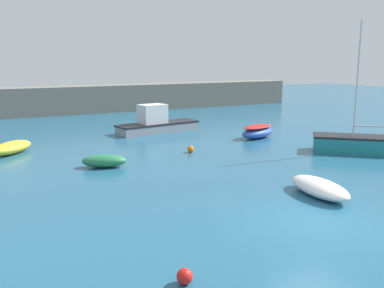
% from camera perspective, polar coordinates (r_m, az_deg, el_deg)
% --- Properties ---
extents(ground_plane, '(120.00, 120.00, 0.20)m').
position_cam_1_polar(ground_plane, '(14.97, 16.38, -10.51)').
color(ground_plane, '#235B7A').
extents(harbor_breakwater, '(47.96, 2.80, 2.68)m').
position_cam_1_polar(harbor_breakwater, '(43.98, -14.46, 5.77)').
color(harbor_breakwater, slate).
rests_on(harbor_breakwater, ground_plane).
extents(fishing_dinghy_green, '(2.43, 1.80, 0.65)m').
position_cam_1_polar(fishing_dinghy_green, '(21.82, -11.63, -2.21)').
color(fishing_dinghy_green, '#287A4C').
rests_on(fishing_dinghy_green, ground_plane).
extents(sailboat_tall_mast, '(4.49, 4.25, 7.45)m').
position_cam_1_polar(sailboat_tall_mast, '(26.41, 20.62, 0.08)').
color(sailboat_tall_mast, teal).
rests_on(sailboat_tall_mast, ground_plane).
extents(open_tender_yellow, '(2.99, 3.01, 0.70)m').
position_cam_1_polar(open_tender_yellow, '(26.49, -22.94, -0.44)').
color(open_tender_yellow, yellow).
rests_on(open_tender_yellow, ground_plane).
extents(rowboat_with_red_cover, '(3.29, 2.29, 0.89)m').
position_cam_1_polar(rowboat_with_red_cover, '(29.55, 8.73, 1.67)').
color(rowboat_with_red_cover, '#2D56B7').
rests_on(rowboat_with_red_cover, ground_plane).
extents(motorboat_grey_hull, '(6.49, 2.73, 2.07)m').
position_cam_1_polar(motorboat_grey_hull, '(31.56, -4.80, 2.80)').
color(motorboat_grey_hull, gray).
rests_on(motorboat_grey_hull, ground_plane).
extents(rowboat_blue_near, '(1.64, 3.27, 0.66)m').
position_cam_1_polar(rowboat_blue_near, '(17.74, 16.63, -5.60)').
color(rowboat_blue_near, white).
rests_on(rowboat_blue_near, ground_plane).
extents(mooring_buoy_orange, '(0.39, 0.39, 0.39)m').
position_cam_1_polar(mooring_buoy_orange, '(24.72, -0.19, -0.69)').
color(mooring_buoy_orange, orange).
rests_on(mooring_buoy_orange, ground_plane).
extents(mooring_buoy_red, '(0.40, 0.40, 0.40)m').
position_cam_1_polar(mooring_buoy_red, '(10.78, -1.00, -17.24)').
color(mooring_buoy_red, red).
rests_on(mooring_buoy_red, ground_plane).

